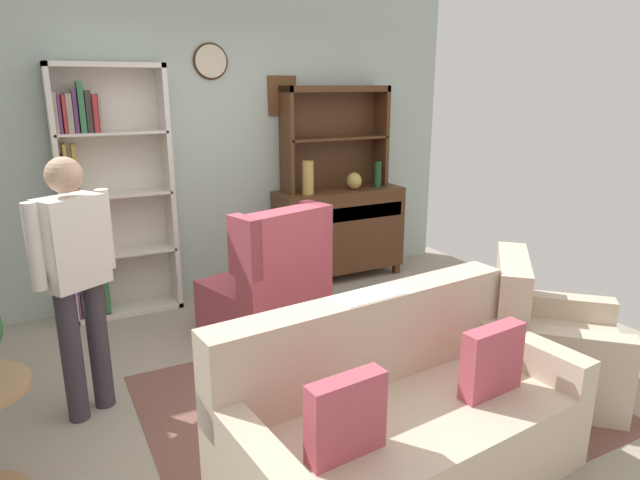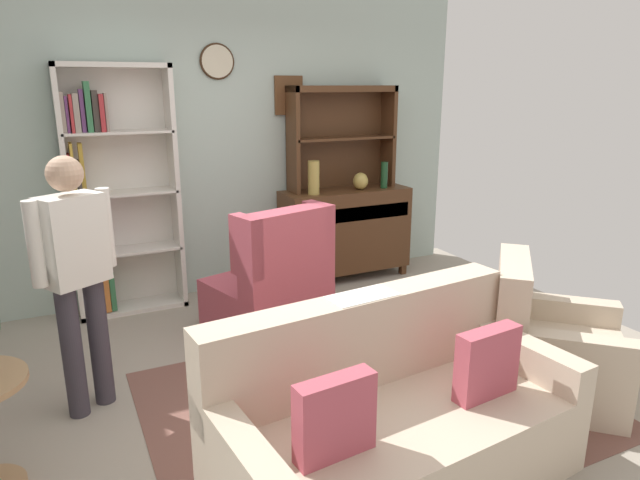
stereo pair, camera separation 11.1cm
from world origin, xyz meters
name	(u,v)px [view 2 (the right image)]	position (x,y,z in m)	size (l,w,h in m)	color
ground_plane	(320,388)	(0.00, 0.00, -0.01)	(5.40, 4.60, 0.02)	#9E9384
wall_back	(220,143)	(0.00, 2.13, 1.41)	(5.00, 0.09, 2.80)	#ADC1B7
area_rug	(369,402)	(0.20, -0.30, 0.00)	(2.67, 2.06, 0.01)	brown
bookshelf	(113,197)	(-0.99, 1.94, 1.02)	(0.90, 0.30, 2.10)	silver
sideboard	(345,229)	(1.19, 1.86, 0.51)	(1.30, 0.45, 0.92)	#4C2D19
sideboard_hutch	(341,123)	(1.19, 1.97, 1.56)	(1.10, 0.26, 1.00)	#4C2D19
vase_tall	(314,178)	(0.80, 1.78, 1.08)	(0.11, 0.11, 0.32)	tan
vase_round	(361,181)	(1.32, 1.79, 1.01)	(0.15, 0.15, 0.17)	tan
bottle_wine	(384,175)	(1.58, 1.77, 1.05)	(0.07, 0.07, 0.26)	#194223
couch_floral	(392,424)	(-0.06, -0.95, 0.31)	(1.87, 1.02, 0.90)	beige
armchair_floral	(549,352)	(1.29, -0.70, 0.29)	(1.08, 1.08, 0.88)	beige
wingback_chair	(272,289)	(0.02, 0.91, 0.38)	(0.97, 0.98, 1.05)	#B74C5B
person_reading	(76,269)	(-1.37, 0.40, 0.91)	(0.49, 0.34, 1.56)	#38333D
coffee_table	(357,346)	(0.16, -0.20, 0.35)	(0.80, 0.50, 0.42)	#4C2D19
book_stack	(359,335)	(0.13, -0.28, 0.47)	(0.21, 0.16, 0.10)	gray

